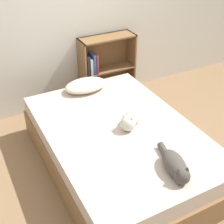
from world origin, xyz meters
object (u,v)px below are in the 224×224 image
Objects in this scene: pillow at (86,85)px; cat_light at (133,117)px; bookshelf at (104,67)px; bed at (119,147)px; cat_dark at (175,166)px.

cat_light is (0.14, -0.83, 0.01)m from pillow.
bookshelf is (0.33, 1.31, -0.08)m from cat_light.
bed is 4.12× the size of cat_dark.
pillow is 0.67m from bookshelf.
pillow reaches higher than bed.
bed is at bearing -30.08° from cat_light.
bookshelf reaches higher than bed.
cat_light reaches higher than cat_dark.
bookshelf reaches higher than cat_dark.
cat_dark is at bearing -81.25° from bed.
cat_light reaches higher than bed.
bed is 0.79m from cat_dark.
cat_dark reaches higher than pillow.
cat_light is at bearing -80.67° from pillow.
bed is 0.90m from pillow.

